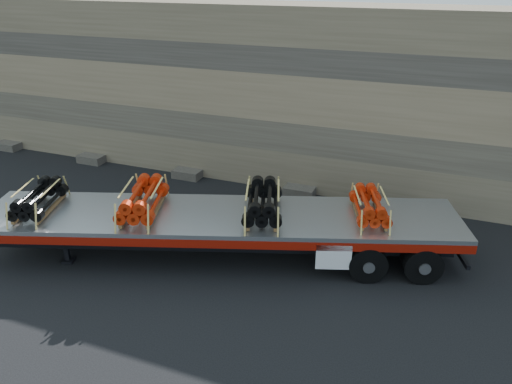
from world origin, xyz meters
TOP-DOWN VIEW (x-y plane):
  - ground at (0.00, 0.00)m, footprint 120.00×120.00m
  - rock_wall at (0.00, 6.50)m, footprint 44.00×3.00m
  - trailer at (1.04, -0.49)m, footprint 14.47×7.30m
  - bundle_front at (-4.17, -2.29)m, footprint 1.64×2.27m
  - bundle_midfront at (-1.15, -1.24)m, footprint 1.81×2.51m
  - bundle_midrear at (2.26, -0.06)m, footprint 1.79×2.48m
  - bundle_rear at (5.24, 0.97)m, footprint 1.54×2.13m

SIDE VIEW (x-z plane):
  - ground at x=0.00m, z-range 0.00..0.00m
  - trailer at x=1.04m, z-range 0.00..1.44m
  - bundle_rear at x=5.24m, z-range 1.44..2.12m
  - bundle_front at x=-4.17m, z-range 1.44..2.16m
  - bundle_midrear at x=2.26m, z-range 1.44..2.23m
  - bundle_midfront at x=-1.15m, z-range 1.44..2.24m
  - rock_wall at x=0.00m, z-range 0.00..7.00m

